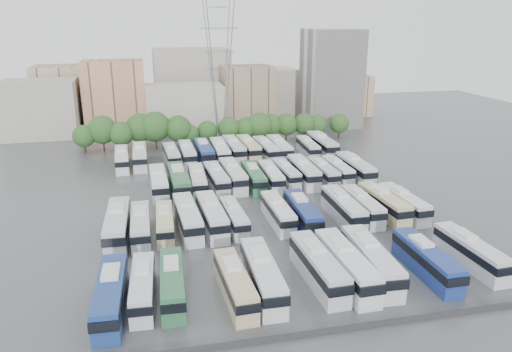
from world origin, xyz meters
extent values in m
plane|color=#424447|center=(0.00, 0.00, 0.00)|extent=(220.00, 220.00, 0.00)
cube|color=#2D2D30|center=(0.00, -33.00, 0.25)|extent=(56.00, 0.50, 0.50)
cylinder|color=black|center=(-30.08, 42.02, 1.04)|extent=(0.36, 0.36, 2.09)
sphere|color=#234C1E|center=(-30.08, 42.02, 3.87)|extent=(5.00, 5.00, 5.00)
cylinder|color=black|center=(-26.05, 42.75, 1.33)|extent=(0.36, 0.36, 2.67)
sphere|color=#234C1E|center=(-26.05, 42.75, 4.96)|extent=(6.40, 6.40, 6.40)
cylinder|color=black|center=(-21.93, 41.25, 1.13)|extent=(0.36, 0.36, 2.27)
sphere|color=#234C1E|center=(-21.93, 41.25, 4.22)|extent=(5.45, 5.45, 5.45)
cylinder|color=black|center=(-17.70, 42.83, 1.35)|extent=(0.36, 0.36, 2.71)
sphere|color=#234C1E|center=(-17.70, 42.83, 5.03)|extent=(6.50, 6.50, 6.50)
cylinder|color=black|center=(-14.41, 41.82, 1.43)|extent=(0.36, 0.36, 2.86)
sphere|color=#234C1E|center=(-14.41, 41.82, 5.32)|extent=(6.87, 6.87, 6.87)
cylinder|color=black|center=(-9.18, 41.32, 1.26)|extent=(0.36, 0.36, 2.52)
sphere|color=#234C1E|center=(-9.18, 41.32, 4.69)|extent=(6.06, 6.06, 6.06)
cylinder|color=black|center=(-6.55, 41.60, 0.89)|extent=(0.36, 0.36, 1.77)
sphere|color=#234C1E|center=(-6.55, 41.60, 3.29)|extent=(4.25, 4.25, 4.25)
cylinder|color=black|center=(-2.44, 42.19, 0.98)|extent=(0.36, 0.36, 1.97)
sphere|color=#234C1E|center=(-2.44, 42.19, 3.65)|extent=(4.72, 4.72, 4.72)
cylinder|color=black|center=(2.67, 41.90, 1.11)|extent=(0.36, 0.36, 2.21)
sphere|color=#234C1E|center=(2.67, 41.90, 4.11)|extent=(5.31, 5.31, 5.31)
cylinder|color=black|center=(6.72, 41.74, 1.06)|extent=(0.36, 0.36, 2.12)
sphere|color=#234C1E|center=(6.72, 41.74, 3.95)|extent=(5.10, 5.10, 5.10)
cylinder|color=black|center=(9.87, 41.17, 1.26)|extent=(0.36, 0.36, 2.51)
sphere|color=#234C1E|center=(9.87, 41.17, 4.66)|extent=(6.02, 6.02, 6.02)
cylinder|color=black|center=(13.08, 42.82, 1.12)|extent=(0.36, 0.36, 2.25)
sphere|color=#234C1E|center=(13.08, 42.82, 4.17)|extent=(5.39, 5.39, 5.39)
cylinder|color=black|center=(16.95, 42.52, 1.12)|extent=(0.36, 0.36, 2.23)
sphere|color=#234C1E|center=(16.95, 42.52, 4.14)|extent=(5.36, 5.36, 5.36)
cylinder|color=black|center=(21.57, 42.59, 1.10)|extent=(0.36, 0.36, 2.20)
sphere|color=#234C1E|center=(21.57, 42.59, 4.08)|extent=(5.28, 5.28, 5.28)
cylinder|color=black|center=(24.94, 42.84, 1.00)|extent=(0.36, 0.36, 2.00)
sphere|color=#234C1E|center=(24.94, 42.84, 3.72)|extent=(4.81, 4.81, 4.81)
cylinder|color=black|center=(30.76, 42.75, 0.99)|extent=(0.36, 0.36, 1.97)
sphere|color=#234C1E|center=(30.76, 42.75, 3.66)|extent=(4.74, 4.74, 4.74)
cube|color=#9E998E|center=(-42.00, 62.00, 7.00)|extent=(18.00, 14.00, 14.00)
cube|color=tan|center=(-24.00, 68.00, 9.00)|extent=(16.00, 12.00, 18.00)
cube|color=#ADA89E|center=(-6.00, 60.00, 6.00)|extent=(20.00, 14.00, 12.00)
cube|color=gray|center=(12.00, 66.00, 8.00)|extent=(14.00, 12.00, 16.00)
cube|color=gray|center=(-2.00, 80.00, 10.00)|extent=(22.00, 16.00, 20.00)
cube|color=tan|center=(-38.00, 78.00, 8.00)|extent=(16.00, 14.00, 16.00)
cube|color=#A39E93|center=(20.00, 78.00, 7.00)|extent=(18.00, 14.00, 14.00)
cube|color=tan|center=(44.00, 72.00, 6.00)|extent=(14.00, 12.00, 12.00)
cube|color=gray|center=(-14.00, 74.00, 5.00)|extent=(12.00, 10.00, 10.00)
cube|color=silver|center=(34.00, 58.00, 13.00)|extent=(14.00, 14.00, 26.00)
cylinder|color=slate|center=(0.00, 48.00, 17.00)|extent=(2.90, 2.91, 33.83)
cylinder|color=slate|center=(0.00, 52.00, 17.00)|extent=(2.90, 2.91, 33.83)
cylinder|color=slate|center=(4.00, 48.00, 17.00)|extent=(2.90, 2.91, 33.83)
cylinder|color=slate|center=(4.00, 52.00, 17.00)|extent=(2.90, 2.91, 33.83)
cube|color=slate|center=(2.00, 50.00, 31.28)|extent=(4.50, 0.30, 0.30)
cube|color=slate|center=(2.00, 50.00, 26.52)|extent=(9.00, 0.30, 0.30)
cube|color=slate|center=(2.00, 50.00, 21.08)|extent=(7.00, 0.30, 0.30)
cube|color=navy|center=(-21.36, -24.39, 1.78)|extent=(3.21, 12.66, 3.56)
cube|color=black|center=(-21.37, -24.54, 2.46)|extent=(3.34, 12.86, 1.05)
cube|color=silver|center=(-21.29, -22.82, 3.79)|extent=(1.92, 3.42, 0.46)
cube|color=silver|center=(-18.13, -22.99, 1.56)|extent=(2.87, 11.09, 3.11)
cube|color=black|center=(-18.14, -23.13, 2.15)|extent=(2.99, 11.26, 0.92)
cube|color=silver|center=(-18.06, -21.62, 3.32)|extent=(1.70, 3.00, 0.40)
cube|color=#2B653F|center=(-14.98, -23.02, 1.63)|extent=(2.92, 11.62, 3.27)
cube|color=black|center=(-14.98, -23.17, 2.26)|extent=(3.05, 11.80, 0.96)
cube|color=silver|center=(-14.92, -21.58, 3.48)|extent=(1.76, 3.14, 0.42)
cube|color=#CBB68B|center=(-8.35, -24.73, 1.65)|extent=(2.96, 11.72, 3.29)
cube|color=black|center=(-8.34, -24.87, 2.28)|extent=(3.09, 11.90, 0.97)
cube|color=silver|center=(-8.41, -23.28, 3.51)|extent=(1.78, 3.17, 0.43)
cube|color=silver|center=(-5.06, -23.88, 1.82)|extent=(3.04, 12.92, 3.64)
cube|color=black|center=(-5.06, -24.04, 2.52)|extent=(3.17, 13.12, 1.07)
cube|color=silver|center=(-5.02, -22.27, 3.88)|extent=(1.90, 3.47, 0.47)
cube|color=silver|center=(1.67, -23.39, 1.82)|extent=(3.09, 12.93, 3.64)
cube|color=black|center=(1.67, -23.55, 2.52)|extent=(3.22, 13.13, 1.07)
cube|color=silver|center=(1.62, -21.78, 3.88)|extent=(1.92, 3.48, 0.47)
cube|color=white|center=(4.88, -23.89, 1.89)|extent=(3.05, 13.36, 3.77)
cube|color=black|center=(4.88, -24.05, 2.61)|extent=(3.18, 13.56, 1.11)
cube|color=silver|center=(4.85, -22.22, 4.02)|extent=(1.94, 3.58, 0.49)
cube|color=silver|center=(8.18, -23.46, 1.87)|extent=(3.48, 13.32, 3.74)
cube|color=black|center=(8.17, -23.63, 2.58)|extent=(3.62, 13.52, 1.10)
cube|color=silver|center=(8.27, -21.81, 3.98)|extent=(2.05, 3.61, 0.48)
cube|color=navy|center=(14.81, -24.55, 1.72)|extent=(2.59, 12.15, 3.44)
cube|color=black|center=(14.81, -24.70, 2.38)|extent=(2.71, 12.33, 1.01)
cube|color=silver|center=(14.80, -23.03, 3.66)|extent=(1.72, 3.24, 0.45)
cube|color=silver|center=(21.30, -23.77, 1.69)|extent=(2.98, 11.98, 3.37)
cube|color=black|center=(21.30, -23.92, 2.33)|extent=(3.11, 12.17, 0.99)
cube|color=silver|center=(21.24, -22.29, 3.59)|extent=(1.81, 3.23, 0.44)
cube|color=silver|center=(-21.31, -6.19, 1.90)|extent=(3.24, 13.49, 3.80)
cube|color=black|center=(-21.31, -6.36, 2.63)|extent=(3.38, 13.70, 1.12)
cube|color=silver|center=(-21.26, -4.51, 4.05)|extent=(2.00, 3.63, 0.49)
cube|color=silver|center=(-18.21, -6.46, 1.65)|extent=(2.56, 11.69, 3.31)
cube|color=black|center=(-18.21, -6.60, 2.29)|extent=(2.68, 11.86, 0.97)
cube|color=silver|center=(-18.20, -5.00, 3.52)|extent=(1.68, 3.12, 0.43)
cube|color=beige|center=(-14.89, -5.91, 1.53)|extent=(2.63, 10.84, 3.05)
cube|color=black|center=(-14.90, -6.04, 2.11)|extent=(2.74, 11.00, 0.90)
cube|color=silver|center=(-14.85, -4.56, 3.25)|extent=(1.62, 2.92, 0.39)
cube|color=silver|center=(-11.62, -5.41, 1.80)|extent=(3.28, 12.79, 3.59)
cube|color=black|center=(-11.62, -5.57, 2.48)|extent=(3.42, 12.98, 1.06)
cube|color=silver|center=(-11.70, -3.83, 3.82)|extent=(1.95, 3.46, 0.46)
cube|color=silver|center=(-8.16, -5.45, 1.80)|extent=(3.23, 12.81, 3.60)
cube|color=black|center=(-8.16, -5.61, 2.49)|extent=(3.37, 13.00, 1.06)
cube|color=silver|center=(-8.23, -3.86, 3.83)|extent=(1.94, 3.46, 0.47)
cube|color=silver|center=(-5.01, -5.94, 1.51)|extent=(2.67, 10.75, 3.03)
cube|color=black|center=(-5.00, -6.07, 2.09)|extent=(2.78, 10.92, 0.89)
cube|color=silver|center=(-5.06, -4.61, 3.22)|extent=(1.62, 2.90, 0.39)
cube|color=silver|center=(1.62, -5.89, 1.62)|extent=(2.51, 11.43, 3.23)
cube|color=black|center=(1.62, -6.03, 2.24)|extent=(2.63, 11.61, 0.95)
cube|color=silver|center=(1.61, -4.46, 3.44)|extent=(1.64, 3.06, 0.42)
cube|color=navy|center=(4.96, -7.16, 1.75)|extent=(3.04, 12.47, 3.51)
cube|color=black|center=(4.96, -7.31, 2.43)|extent=(3.17, 12.66, 1.03)
cube|color=silver|center=(5.02, -5.61, 3.74)|extent=(1.86, 3.36, 0.45)
cube|color=silver|center=(11.56, -6.76, 1.76)|extent=(2.78, 12.46, 3.52)
cube|color=black|center=(11.56, -6.91, 2.43)|extent=(2.91, 12.64, 1.04)
cube|color=silver|center=(11.57, -5.21, 3.75)|extent=(1.80, 3.33, 0.46)
cube|color=silver|center=(14.84, -6.22, 1.65)|extent=(2.56, 11.68, 3.30)
cube|color=black|center=(14.84, -6.37, 2.28)|extent=(2.68, 11.85, 0.97)
cube|color=silver|center=(14.86, -4.76, 3.52)|extent=(1.67, 3.12, 0.43)
cube|color=#CABE8A|center=(18.38, -6.29, 1.75)|extent=(3.26, 12.45, 3.49)
cube|color=black|center=(18.39, -6.45, 2.42)|extent=(3.39, 12.64, 1.03)
cube|color=silver|center=(18.30, -4.76, 3.72)|extent=(1.92, 3.37, 0.45)
cube|color=silver|center=(21.54, -6.67, 1.66)|extent=(3.01, 11.79, 3.31)
cube|color=black|center=(21.55, -6.82, 2.29)|extent=(3.14, 11.97, 0.97)
cube|color=silver|center=(21.47, -5.21, 3.53)|extent=(1.80, 3.19, 0.43)
cube|color=silver|center=(-15.03, 11.37, 1.78)|extent=(2.88, 12.62, 3.56)
cube|color=black|center=(-15.03, 11.21, 2.46)|extent=(3.01, 12.81, 1.05)
cube|color=silver|center=(-15.06, 12.94, 3.79)|extent=(1.84, 3.38, 0.46)
cube|color=#2C673B|center=(-11.62, 10.87, 1.90)|extent=(3.19, 13.50, 3.81)
cube|color=black|center=(-11.62, 10.70, 2.63)|extent=(3.33, 13.71, 1.12)
cube|color=silver|center=(-11.66, 12.55, 4.05)|extent=(1.99, 3.63, 0.49)
cube|color=silver|center=(-8.28, 11.64, 1.66)|extent=(2.91, 11.80, 3.32)
cube|color=black|center=(-8.29, 11.49, 2.30)|extent=(3.03, 11.98, 0.98)
cube|color=silver|center=(-8.23, 13.10, 3.54)|extent=(1.77, 3.18, 0.43)
cube|color=silver|center=(-4.90, 11.67, 1.71)|extent=(3.16, 12.18, 3.42)
cube|color=black|center=(-4.89, 11.52, 2.36)|extent=(3.29, 12.37, 1.01)
cube|color=silver|center=(-4.98, 13.18, 3.64)|extent=(1.87, 3.30, 0.44)
cube|color=silver|center=(-1.79, 12.51, 1.82)|extent=(3.13, 12.89, 3.63)
cube|color=black|center=(-1.78, 12.35, 2.51)|extent=(3.26, 13.09, 1.07)
cube|color=silver|center=(-1.84, 14.11, 3.86)|extent=(1.92, 3.47, 0.47)
cube|color=#2D6A41|center=(1.73, 10.96, 1.66)|extent=(2.72, 11.77, 3.32)
cube|color=black|center=(1.72, 10.81, 2.30)|extent=(2.85, 11.95, 0.98)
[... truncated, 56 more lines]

